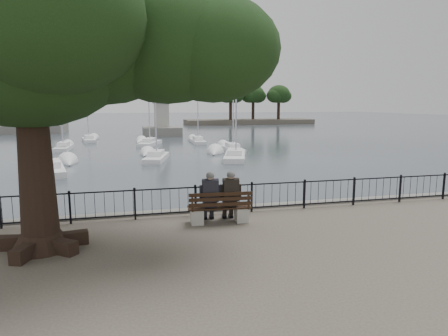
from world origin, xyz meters
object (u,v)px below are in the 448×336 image
object	(u,v)px
person_right	(230,198)
tree	(61,30)
person_left	(210,199)
lighthouse	(30,58)
lion_monument	(162,122)
bench	(220,211)

from	to	relation	value
person_right	tree	size ratio (longest dim) A/B	0.16
person_left	lighthouse	size ratio (longest dim) A/B	0.06
person_left	lighthouse	distance (m)	63.64
person_left	person_right	world-z (taller)	same
lighthouse	person_left	bearing A→B (deg)	-74.00
person_left	lighthouse	world-z (taller)	lighthouse
person_left	lion_monument	bearing A→B (deg)	86.82
tree	lighthouse	world-z (taller)	lighthouse
tree	person_left	bearing A→B (deg)	16.33
tree	lion_monument	world-z (taller)	tree
person_left	lighthouse	bearing A→B (deg)	106.00
lion_monument	person_right	bearing A→B (deg)	-92.40
bench	lion_monument	bearing A→B (deg)	87.18
bench	lion_monument	xyz separation A→B (m)	(2.39, 48.45, 0.68)
lighthouse	lion_monument	xyz separation A→B (m)	(20.00, -12.06, -9.99)
tree	lion_monument	size ratio (longest dim) A/B	1.25
person_left	person_right	xyz separation A→B (m)	(0.65, -0.04, 0.00)
lion_monument	bench	bearing A→B (deg)	-92.82
person_right	person_left	bearing A→B (deg)	176.09
person_right	lighthouse	distance (m)	63.87
lighthouse	lion_monument	size ratio (longest dim) A/B	3.47
lighthouse	tree	bearing A→B (deg)	-77.76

